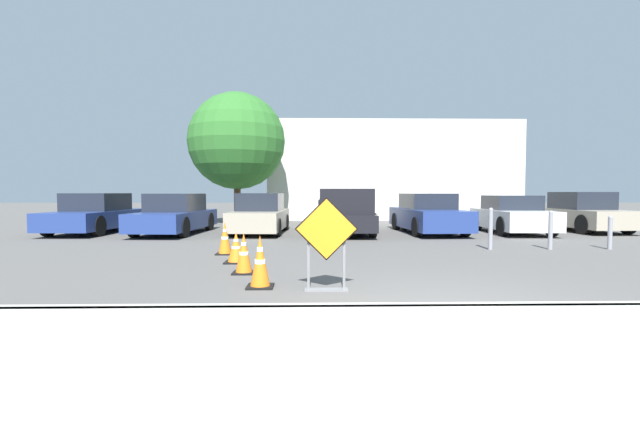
{
  "coord_description": "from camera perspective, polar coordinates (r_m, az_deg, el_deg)",
  "views": [
    {
      "loc": [
        -1.73,
        -5.11,
        1.5
      ],
      "look_at": [
        -1.38,
        10.36,
        0.74
      ],
      "focal_mm": 24.0,
      "sensor_mm": 36.0,
      "label": 1
    }
  ],
  "objects": [
    {
      "name": "bollard_second",
      "position": [
        12.76,
        28.38,
        -1.83
      ],
      "size": [
        0.12,
        0.12,
        1.03
      ],
      "color": "gray",
      "rests_on": "ground_plane"
    },
    {
      "name": "traffic_cone_nearest",
      "position": [
        6.85,
        -8.0,
        -6.42
      ],
      "size": [
        0.42,
        0.42,
        0.83
      ],
      "color": "black",
      "rests_on": "ground_plane"
    },
    {
      "name": "pickup_truck",
      "position": [
        15.55,
        3.29,
        -0.0
      ],
      "size": [
        2.13,
        5.3,
        1.62
      ],
      "rotation": [
        0.0,
        0.0,
        3.11
      ],
      "color": "black",
      "rests_on": "ground_plane"
    },
    {
      "name": "bollard_nearest",
      "position": [
        12.04,
        21.79,
        -1.77
      ],
      "size": [
        0.12,
        0.12,
        1.1
      ],
      "color": "gray",
      "rests_on": "ground_plane"
    },
    {
      "name": "parked_car_fourth",
      "position": [
        16.34,
        14.14,
        -0.14
      ],
      "size": [
        2.03,
        4.67,
        1.46
      ],
      "rotation": [
        0.0,
        0.0,
        3.19
      ],
      "color": "navy",
      "rests_on": "ground_plane"
    },
    {
      "name": "road_closed_sign",
      "position": [
        6.48,
        0.85,
        -3.39
      ],
      "size": [
        0.96,
        0.2,
        1.43
      ],
      "color": "black",
      "rests_on": "ground_plane"
    },
    {
      "name": "traffic_cone_fourth",
      "position": [
        10.63,
        -12.57,
        -3.25
      ],
      "size": [
        0.42,
        0.42,
        0.8
      ],
      "color": "black",
      "rests_on": "ground_plane"
    },
    {
      "name": "parked_car_second",
      "position": [
        16.45,
        -18.75,
        -0.21
      ],
      "size": [
        2.1,
        4.65,
        1.46
      ],
      "rotation": [
        0.0,
        0.0,
        3.08
      ],
      "color": "navy",
      "rests_on": "ground_plane"
    },
    {
      "name": "street_tree_behind_lot",
      "position": [
        20.74,
        -11.03,
        9.43
      ],
      "size": [
        4.52,
        4.52,
        6.17
      ],
      "color": "#513823",
      "rests_on": "ground_plane"
    },
    {
      "name": "ground_plane",
      "position": [
        15.28,
        5.2,
        -2.83
      ],
      "size": [
        96.0,
        96.0,
        0.0
      ],
      "primitive_type": "plane",
      "color": "#565451"
    },
    {
      "name": "parked_car_fifth",
      "position": [
        17.31,
        24.19,
        -0.24
      ],
      "size": [
        2.01,
        4.08,
        1.39
      ],
      "rotation": [
        0.0,
        0.0,
        3.1
      ],
      "color": "silver",
      "rests_on": "ground_plane"
    },
    {
      "name": "parked_car_nearest",
      "position": [
        18.07,
        -27.68,
        -0.1
      ],
      "size": [
        2.07,
        4.76,
        1.47
      ],
      "rotation": [
        0.0,
        0.0,
        3.11
      ],
      "color": "navy",
      "rests_on": "ground_plane"
    },
    {
      "name": "parked_car_sixth",
      "position": [
        19.43,
        31.56,
        0.03
      ],
      "size": [
        2.0,
        4.1,
        1.52
      ],
      "rotation": [
        0.0,
        0.0,
        3.18
      ],
      "color": "#A39984",
      "rests_on": "ground_plane"
    },
    {
      "name": "bollard_third",
      "position": [
        13.62,
        34.21,
        -2.0
      ],
      "size": [
        0.12,
        0.12,
        0.89
      ],
      "color": "gray",
      "rests_on": "ground_plane"
    },
    {
      "name": "building_facade_backdrop",
      "position": [
        25.56,
        9.1,
        5.47
      ],
      "size": [
        13.78,
        5.0,
        5.4
      ],
      "color": "beige",
      "rests_on": "ground_plane"
    },
    {
      "name": "traffic_cone_second",
      "position": [
        8.07,
        -10.12,
        -5.3
      ],
      "size": [
        0.41,
        0.41,
        0.75
      ],
      "color": "black",
      "rests_on": "ground_plane"
    },
    {
      "name": "sidewalk_strip",
      "position": [
        4.26,
        23.89,
        -17.05
      ],
      "size": [
        22.52,
        2.98,
        0.14
      ],
      "color": "#ADAAA3",
      "rests_on": "ground_plane"
    },
    {
      "name": "parked_car_third",
      "position": [
        15.87,
        -7.95,
        -0.21
      ],
      "size": [
        1.94,
        4.18,
        1.47
      ],
      "rotation": [
        0.0,
        0.0,
        3.09
      ],
      "color": "#A39984",
      "rests_on": "ground_plane"
    },
    {
      "name": "curb_lip",
      "position": [
        5.58,
        17.21,
        -12.16
      ],
      "size": [
        22.52,
        0.2,
        0.14
      ],
      "color": "#ADAAA3",
      "rests_on": "ground_plane"
    },
    {
      "name": "traffic_cone_third",
      "position": [
        9.32,
        -11.13,
        -4.53
      ],
      "size": [
        0.48,
        0.48,
        0.65
      ],
      "color": "black",
      "rests_on": "ground_plane"
    }
  ]
}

